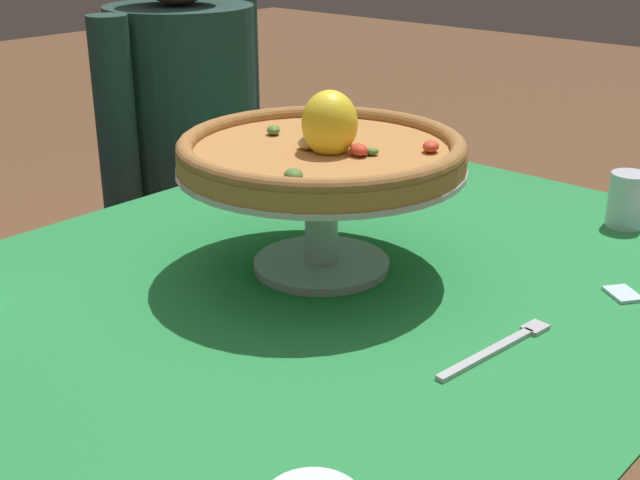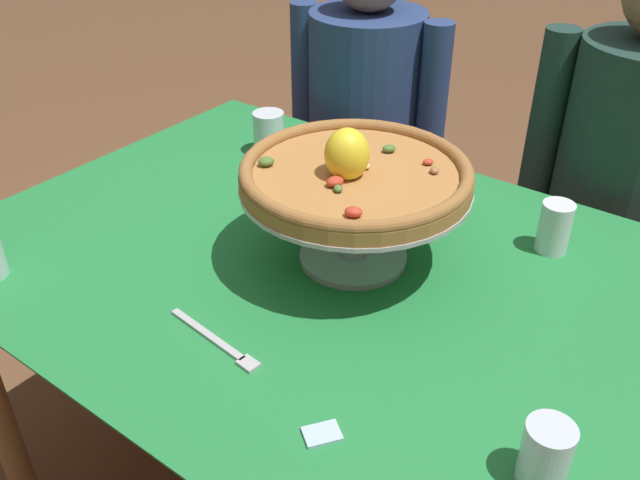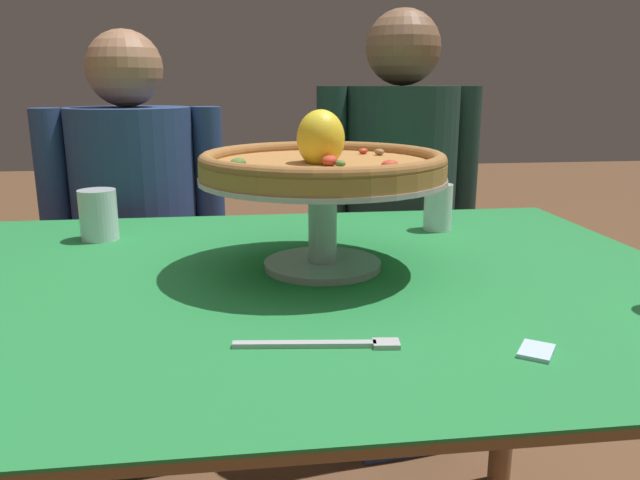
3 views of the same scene
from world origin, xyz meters
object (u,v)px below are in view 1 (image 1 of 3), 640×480
Objects in this scene: pizza_stand at (321,197)px; water_glass_back_right at (321,165)px; sugar_packet at (623,294)px; pizza at (322,149)px; water_glass_front_right at (627,204)px; dinner_fork at (500,347)px; diner_right at (191,209)px.

pizza_stand is 4.10× the size of water_glass_back_right.
pizza is at bearing 118.89° from sugar_packet.
pizza_stand is at bearing 150.64° from water_glass_front_right.
pizza is 0.55m from water_glass_front_right.
pizza is 4.07× the size of water_glass_back_right.
pizza_stand is 4.49× the size of water_glass_front_right.
pizza is 8.07× the size of sugar_packet.
water_glass_front_right is at bearing 6.84° from dinner_fork.
diner_right is at bearing 84.44° from sugar_packet.
water_glass_back_right is 0.66m from dinner_fork.
water_glass_front_right is 1.81× the size of sugar_packet.
water_glass_back_right is at bearing 60.78° from dinner_fork.
water_glass_front_right is 0.45× the size of dinner_fork.
pizza_stand is 0.07m from pizza.
dinner_fork reaches higher than sugar_packet.
water_glass_front_right is at bearing -70.45° from water_glass_back_right.
water_glass_front_right is (0.46, -0.26, -0.07)m from pizza_stand.
diner_right is at bearing 65.52° from pizza.
dinner_fork is at bearing 168.42° from sugar_packet.
pizza reaches higher than water_glass_front_right.
dinner_fork is (-0.04, -0.32, -0.18)m from pizza.
diner_right is (0.34, 0.99, -0.15)m from dinner_fork.
dinner_fork is (-0.32, -0.57, -0.04)m from water_glass_back_right.
pizza_stand is 8.14× the size of sugar_packet.
pizza is 0.81m from diner_right.
pizza reaches higher than water_glass_back_right.
pizza is 4.45× the size of water_glass_front_right.
pizza_stand is at bearing 83.35° from dinner_fork.
diner_right reaches higher than water_glass_front_right.
water_glass_back_right reaches higher than sugar_packet.
sugar_packet is 1.05m from diner_right.
dinner_fork is 0.25m from sugar_packet.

